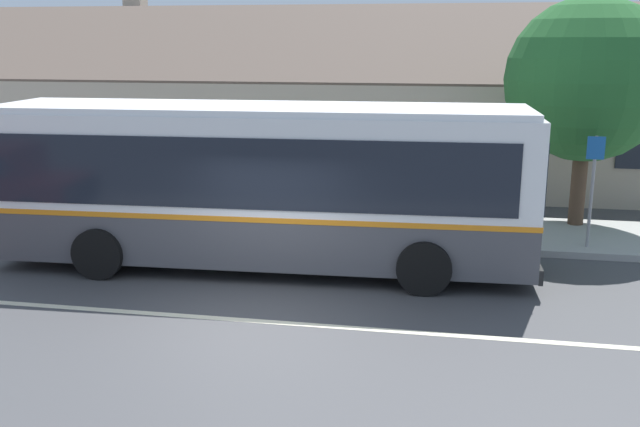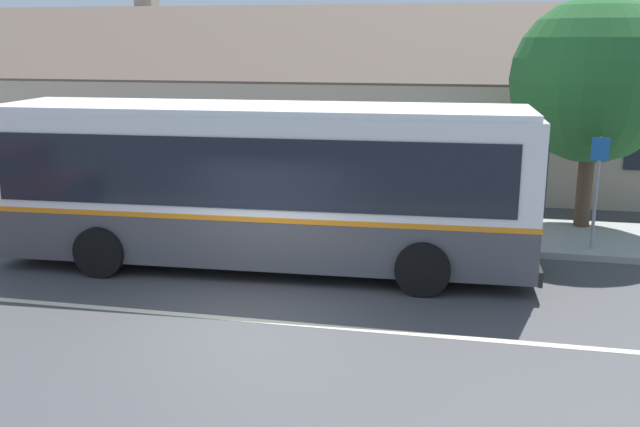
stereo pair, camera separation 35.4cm
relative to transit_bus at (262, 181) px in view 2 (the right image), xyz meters
name	(u,v)px [view 2 (the right image)]	position (x,y,z in m)	size (l,w,h in m)	color
ground_plane	(248,320)	(0.59, -2.90, -1.75)	(300.00, 300.00, 0.00)	#424244
sidewalk_far	(322,225)	(0.59, 3.10, -1.67)	(60.00, 3.00, 0.15)	#9E9E99
lane_divider_stripe	(248,320)	(0.59, -2.90, -1.74)	(60.00, 0.16, 0.01)	beige
community_building	(333,118)	(-0.81, 11.61, 0.03)	(27.46, 10.27, 6.70)	tan
transit_bus	(262,181)	(0.00, 0.00, 0.00)	(10.78, 3.06, 3.26)	#47474C
bench_by_building	(50,193)	(-6.68, 2.98, -1.18)	(1.73, 0.51, 0.94)	#4C4C4C
bench_down_street	(194,199)	(-2.72, 3.09, -1.17)	(1.78, 0.51, 0.94)	#4C4C4C
street_tree_primary	(592,85)	(6.71, 4.11, 1.74)	(3.79, 3.79, 5.50)	#4C3828
bus_stop_sign	(597,180)	(6.68, 2.09, -0.11)	(0.36, 0.07, 2.40)	gray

